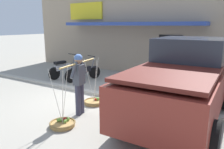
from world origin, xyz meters
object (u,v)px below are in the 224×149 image
(motorcycle_second_in_row, at_px, (82,71))
(parked_truck, at_px, (183,80))
(fruit_basket_left_side, at_px, (63,123))
(motorcycle_nearest_shop, at_px, (65,68))
(fruit_basket_right_side, at_px, (94,102))
(fruit_vendor, at_px, (79,80))

(motorcycle_second_in_row, relative_size, parked_truck, 0.37)
(fruit_basket_left_side, bearing_deg, motorcycle_nearest_shop, 132.87)
(motorcycle_second_in_row, bearing_deg, fruit_basket_left_side, -57.13)
(fruit_basket_right_side, xyz_separation_m, parked_truck, (2.61, 0.40, 0.96))
(fruit_vendor, xyz_separation_m, motorcycle_nearest_shop, (-3.44, 3.01, -0.52))
(fruit_basket_left_side, height_order, motorcycle_second_in_row, fruit_basket_left_side)
(fruit_basket_left_side, xyz_separation_m, motorcycle_second_in_row, (-2.47, 3.83, 0.38))
(fruit_basket_left_side, distance_m, motorcycle_nearest_shop, 5.26)
(motorcycle_nearest_shop, relative_size, parked_truck, 0.38)
(fruit_basket_right_side, height_order, parked_truck, parked_truck)
(fruit_vendor, xyz_separation_m, fruit_basket_right_side, (-0.14, 0.84, -0.90))
(fruit_basket_left_side, relative_size, parked_truck, 0.31)
(motorcycle_second_in_row, distance_m, parked_truck, 5.15)
(fruit_basket_left_side, xyz_separation_m, parked_truck, (2.34, 2.08, 0.95))
(fruit_basket_left_side, bearing_deg, fruit_basket_right_side, 99.12)
(fruit_vendor, distance_m, motorcycle_nearest_shop, 4.60)
(fruit_basket_left_side, distance_m, parked_truck, 3.27)
(fruit_basket_right_side, bearing_deg, fruit_vendor, -80.89)
(motorcycle_second_in_row, bearing_deg, motorcycle_nearest_shop, 179.12)
(fruit_basket_right_side, distance_m, motorcycle_nearest_shop, 3.97)
(fruit_basket_left_side, relative_size, fruit_basket_right_side, 1.00)
(motorcycle_nearest_shop, height_order, parked_truck, parked_truck)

